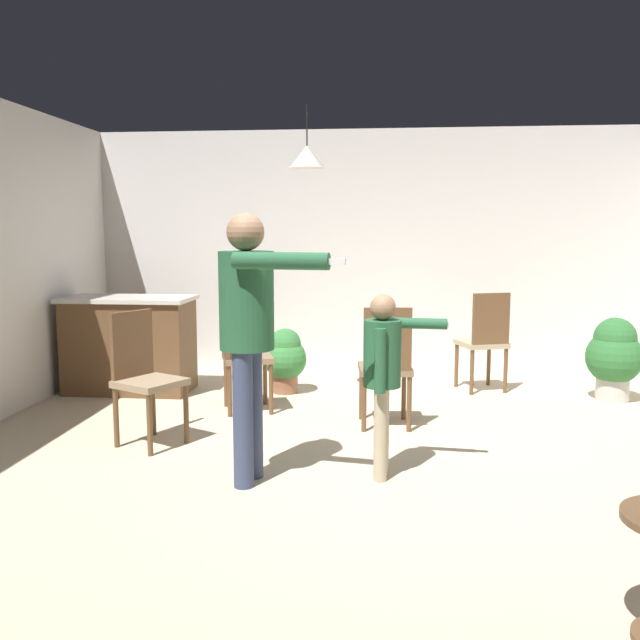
{
  "coord_description": "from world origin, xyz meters",
  "views": [
    {
      "loc": [
        0.08,
        -4.41,
        1.59
      ],
      "look_at": [
        -0.35,
        0.07,
        1.0
      ],
      "focal_mm": 38.0,
      "sensor_mm": 36.0,
      "label": 1
    }
  ],
  "objects_px": {
    "kitchen_counter": "(130,344)",
    "dining_chair_near_wall": "(239,351)",
    "person_child": "(384,365)",
    "person_adult": "(249,318)",
    "dining_chair_spare": "(485,338)",
    "potted_plant_corner": "(614,355)",
    "dining_chair_by_counter": "(143,372)",
    "dining_chair_centre_back": "(386,362)",
    "potted_plant_by_wall": "(285,357)"
  },
  "relations": [
    {
      "from": "dining_chair_centre_back",
      "to": "potted_plant_by_wall",
      "type": "xyz_separation_m",
      "value": [
        -0.99,
        1.13,
        -0.19
      ]
    },
    {
      "from": "person_child",
      "to": "kitchen_counter",
      "type": "bearing_deg",
      "value": -125.64
    },
    {
      "from": "dining_chair_near_wall",
      "to": "dining_chair_by_counter",
      "type": "bearing_deg",
      "value": -45.8
    },
    {
      "from": "dining_chair_near_wall",
      "to": "kitchen_counter",
      "type": "bearing_deg",
      "value": -135.52
    },
    {
      "from": "person_adult",
      "to": "dining_chair_spare",
      "type": "xyz_separation_m",
      "value": [
        1.83,
        2.66,
        -0.51
      ]
    },
    {
      "from": "person_child",
      "to": "potted_plant_by_wall",
      "type": "xyz_separation_m",
      "value": [
        -0.97,
        2.26,
        -0.39
      ]
    },
    {
      "from": "person_adult",
      "to": "potted_plant_corner",
      "type": "height_order",
      "value": "person_adult"
    },
    {
      "from": "kitchen_counter",
      "to": "dining_chair_near_wall",
      "type": "relative_size",
      "value": 1.26
    },
    {
      "from": "kitchen_counter",
      "to": "dining_chair_spare",
      "type": "relative_size",
      "value": 1.26
    },
    {
      "from": "kitchen_counter",
      "to": "dining_chair_spare",
      "type": "bearing_deg",
      "value": 5.21
    },
    {
      "from": "kitchen_counter",
      "to": "potted_plant_by_wall",
      "type": "xyz_separation_m",
      "value": [
        1.55,
        0.08,
        -0.12
      ]
    },
    {
      "from": "person_child",
      "to": "potted_plant_by_wall",
      "type": "bearing_deg",
      "value": -151.58
    },
    {
      "from": "dining_chair_by_counter",
      "to": "dining_chair_near_wall",
      "type": "bearing_deg",
      "value": -179.07
    },
    {
      "from": "dining_chair_by_counter",
      "to": "dining_chair_centre_back",
      "type": "distance_m",
      "value": 1.9
    },
    {
      "from": "person_adult",
      "to": "dining_chair_centre_back",
      "type": "distance_m",
      "value": 1.63
    },
    {
      "from": "dining_chair_by_counter",
      "to": "potted_plant_corner",
      "type": "relative_size",
      "value": 1.26
    },
    {
      "from": "dining_chair_near_wall",
      "to": "person_child",
      "type": "bearing_deg",
      "value": 21.42
    },
    {
      "from": "dining_chair_near_wall",
      "to": "dining_chair_centre_back",
      "type": "relative_size",
      "value": 1.0
    },
    {
      "from": "kitchen_counter",
      "to": "person_child",
      "type": "distance_m",
      "value": 3.34
    },
    {
      "from": "potted_plant_corner",
      "to": "person_adult",
      "type": "bearing_deg",
      "value": -141.21
    },
    {
      "from": "kitchen_counter",
      "to": "dining_chair_by_counter",
      "type": "xyz_separation_m",
      "value": [
        0.74,
        -1.63,
        0.07
      ]
    },
    {
      "from": "potted_plant_by_wall",
      "to": "potted_plant_corner",
      "type": "bearing_deg",
      "value": -0.26
    },
    {
      "from": "person_child",
      "to": "dining_chair_near_wall",
      "type": "distance_m",
      "value": 2.01
    },
    {
      "from": "dining_chair_by_counter",
      "to": "dining_chair_centre_back",
      "type": "xyz_separation_m",
      "value": [
        1.8,
        0.58,
        0.0
      ]
    },
    {
      "from": "dining_chair_spare",
      "to": "kitchen_counter",
      "type": "bearing_deg",
      "value": 166.81
    },
    {
      "from": "person_child",
      "to": "potted_plant_corner",
      "type": "bearing_deg",
      "value": 141.23
    },
    {
      "from": "dining_chair_spare",
      "to": "potted_plant_by_wall",
      "type": "bearing_deg",
      "value": 168.49
    },
    {
      "from": "person_child",
      "to": "person_adult",
      "type": "bearing_deg",
      "value": -74.07
    },
    {
      "from": "kitchen_counter",
      "to": "person_child",
      "type": "height_order",
      "value": "person_child"
    },
    {
      "from": "person_adult",
      "to": "person_child",
      "type": "relative_size",
      "value": 1.42
    },
    {
      "from": "person_adult",
      "to": "potted_plant_corner",
      "type": "bearing_deg",
      "value": 137.71
    },
    {
      "from": "person_adult",
      "to": "dining_chair_centre_back",
      "type": "bearing_deg",
      "value": 155.46
    },
    {
      "from": "kitchen_counter",
      "to": "dining_chair_by_counter",
      "type": "bearing_deg",
      "value": -65.67
    },
    {
      "from": "dining_chair_spare",
      "to": "potted_plant_by_wall",
      "type": "distance_m",
      "value": 1.99
    },
    {
      "from": "potted_plant_corner",
      "to": "dining_chair_by_counter",
      "type": "bearing_deg",
      "value": -156.72
    },
    {
      "from": "person_child",
      "to": "potted_plant_corner",
      "type": "height_order",
      "value": "person_child"
    },
    {
      "from": "dining_chair_by_counter",
      "to": "dining_chair_near_wall",
      "type": "height_order",
      "value": "same"
    },
    {
      "from": "person_adult",
      "to": "dining_chair_near_wall",
      "type": "distance_m",
      "value": 1.82
    },
    {
      "from": "person_child",
      "to": "dining_chair_spare",
      "type": "bearing_deg",
      "value": 163.4
    },
    {
      "from": "person_adult",
      "to": "potted_plant_by_wall",
      "type": "height_order",
      "value": "person_adult"
    },
    {
      "from": "dining_chair_spare",
      "to": "dining_chair_centre_back",
      "type": "bearing_deg",
      "value": -143.95
    },
    {
      "from": "person_child",
      "to": "dining_chair_spare",
      "type": "distance_m",
      "value": 2.69
    },
    {
      "from": "kitchen_counter",
      "to": "dining_chair_centre_back",
      "type": "bearing_deg",
      "value": -22.38
    },
    {
      "from": "dining_chair_spare",
      "to": "potted_plant_by_wall",
      "type": "relative_size",
      "value": 1.55
    },
    {
      "from": "kitchen_counter",
      "to": "potted_plant_by_wall",
      "type": "height_order",
      "value": "kitchen_counter"
    },
    {
      "from": "kitchen_counter",
      "to": "person_child",
      "type": "xyz_separation_m",
      "value": [
        2.53,
        -2.17,
        0.27
      ]
    },
    {
      "from": "person_adult",
      "to": "dining_chair_by_counter",
      "type": "xyz_separation_m",
      "value": [
        -0.95,
        0.71,
        -0.51
      ]
    },
    {
      "from": "person_adult",
      "to": "dining_chair_spare",
      "type": "distance_m",
      "value": 3.26
    },
    {
      "from": "kitchen_counter",
      "to": "person_adult",
      "type": "distance_m",
      "value": 2.94
    },
    {
      "from": "dining_chair_near_wall",
      "to": "potted_plant_corner",
      "type": "height_order",
      "value": "dining_chair_near_wall"
    }
  ]
}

